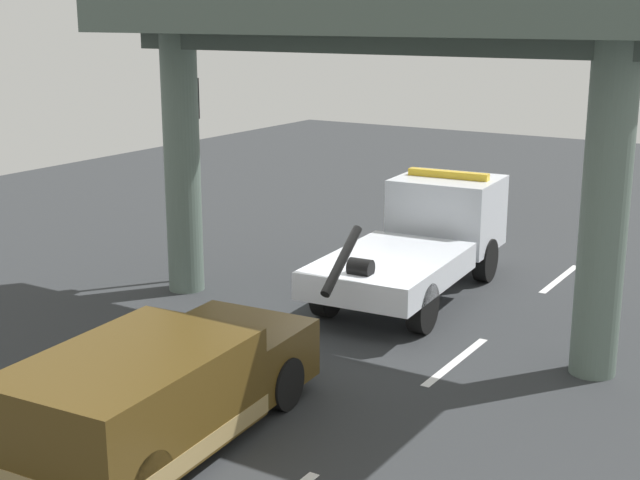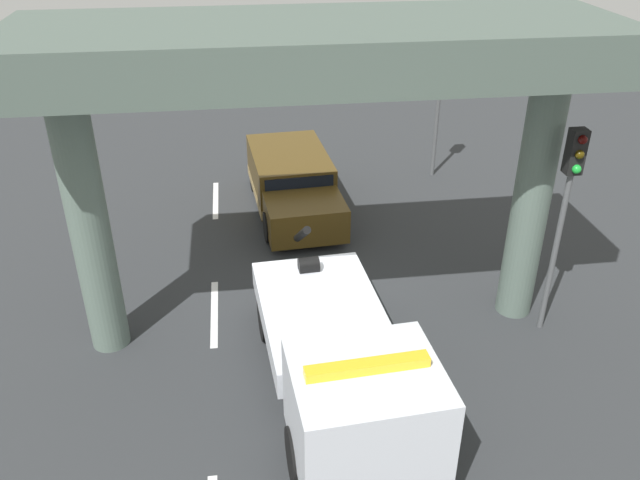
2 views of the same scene
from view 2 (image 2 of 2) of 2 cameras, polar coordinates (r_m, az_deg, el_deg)
ground_plane at (r=15.32m, az=-0.44°, el=-5.87°), size 60.00×40.00×0.10m
lane_stripe_west at (r=20.42m, az=-9.15°, el=3.49°), size 2.60×0.16×0.01m
lane_stripe_mid at (r=15.23m, az=-9.27°, el=-6.32°), size 2.60×0.16×0.01m
tow_truck_white at (r=11.71m, az=2.13°, el=-11.08°), size 7.32×2.79×2.46m
towed_van_green at (r=19.37m, az=-2.42°, el=4.92°), size 5.33×2.53×1.58m
overpass_structure at (r=12.18m, az=-0.07°, el=14.10°), size 3.60×11.06×6.57m
traffic_light_near at (r=21.24m, az=10.50°, el=13.00°), size 0.39×0.32×4.06m
traffic_light_far at (r=13.77m, az=20.96°, el=4.09°), size 0.39×0.32×4.62m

